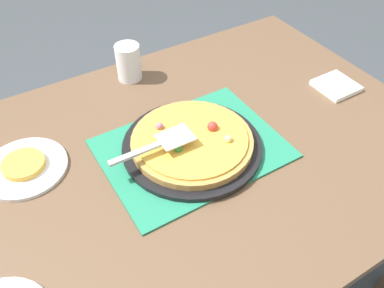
{
  "coord_description": "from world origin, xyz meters",
  "views": [
    {
      "loc": [
        0.41,
        0.67,
        1.53
      ],
      "look_at": [
        0.0,
        0.0,
        0.77
      ],
      "focal_mm": 37.63,
      "sensor_mm": 36.0,
      "label": 1
    }
  ],
  "objects": [
    {
      "name": "cup_near",
      "position": [
        0.0,
        -0.4,
        0.81
      ],
      "size": [
        0.08,
        0.08,
        0.12
      ],
      "primitive_type": "cylinder",
      "color": "white",
      "rests_on": "dining_table"
    },
    {
      "name": "napkin_stack",
      "position": [
        -0.55,
        0.0,
        0.76
      ],
      "size": [
        0.12,
        0.12,
        0.02
      ],
      "primitive_type": "cube",
      "color": "white",
      "rests_on": "dining_table"
    },
    {
      "name": "pizza",
      "position": [
        -0.0,
        -0.0,
        0.78
      ],
      "size": [
        0.33,
        0.33,
        0.05
      ],
      "color": "#B78442",
      "rests_on": "pizza_pan"
    },
    {
      "name": "pizza_server",
      "position": [
        0.1,
        -0.0,
        0.82
      ],
      "size": [
        0.23,
        0.07,
        0.01
      ],
      "color": "silver",
      "rests_on": "pizza"
    },
    {
      "name": "plate_far_right",
      "position": [
        0.41,
        -0.16,
        0.76
      ],
      "size": [
        0.22,
        0.22,
        0.01
      ],
      "primitive_type": "cylinder",
      "color": "white",
      "rests_on": "dining_table"
    },
    {
      "name": "dining_table",
      "position": [
        0.0,
        0.0,
        0.64
      ],
      "size": [
        1.4,
        1.0,
        0.75
      ],
      "color": "brown",
      "rests_on": "ground_plane"
    },
    {
      "name": "placemat",
      "position": [
        0.0,
        0.0,
        0.75
      ],
      "size": [
        0.48,
        0.36,
        0.01
      ],
      "primitive_type": "cube",
      "color": "#237F5B",
      "rests_on": "dining_table"
    },
    {
      "name": "served_slice_right",
      "position": [
        0.41,
        -0.16,
        0.77
      ],
      "size": [
        0.11,
        0.11,
        0.02
      ],
      "primitive_type": "cylinder",
      "color": "gold",
      "rests_on": "plate_far_right"
    },
    {
      "name": "pizza_pan",
      "position": [
        0.0,
        0.0,
        0.76
      ],
      "size": [
        0.38,
        0.38,
        0.01
      ],
      "primitive_type": "cylinder",
      "color": "black",
      "rests_on": "placemat"
    },
    {
      "name": "ground_plane",
      "position": [
        0.0,
        0.0,
        0.0
      ],
      "size": [
        8.0,
        8.0,
        0.0
      ],
      "primitive_type": "plane",
      "color": "#3D4247"
    }
  ]
}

